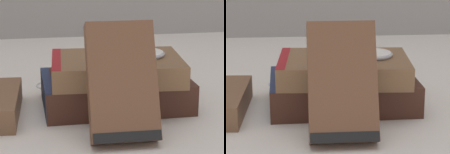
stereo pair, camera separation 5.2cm
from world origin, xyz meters
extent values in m
plane|color=silver|center=(0.00, 0.00, 0.00)|extent=(3.00, 3.00, 0.00)
cube|color=#422319|center=(0.03, 0.03, 0.02)|extent=(0.20, 0.14, 0.04)
cube|color=navy|center=(-0.07, 0.03, 0.02)|extent=(0.02, 0.13, 0.04)
cube|color=brown|center=(0.03, 0.02, 0.06)|extent=(0.18, 0.13, 0.03)
cube|color=maroon|center=(-0.05, 0.03, 0.06)|extent=(0.02, 0.12, 0.03)
cube|color=brown|center=(0.02, -0.08, 0.07)|extent=(0.08, 0.08, 0.14)
cube|color=black|center=(0.02, -0.11, 0.01)|extent=(0.08, 0.03, 0.02)
cylinder|color=white|center=(0.07, 0.03, 0.08)|extent=(0.05, 0.05, 0.01)
torus|color=#B2B2B7|center=(0.07, 0.03, 0.08)|extent=(0.06, 0.06, 0.01)
sphere|color=#B2B2B7|center=(0.07, 0.06, 0.08)|extent=(0.01, 0.01, 0.01)
torus|color=#ADADB2|center=(-0.06, 0.14, 0.00)|extent=(0.04, 0.04, 0.00)
torus|color=#ADADB2|center=(-0.01, 0.15, 0.00)|extent=(0.04, 0.04, 0.00)
cylinder|color=#ADADB2|center=(-0.04, 0.14, 0.00)|extent=(0.02, 0.00, 0.00)
camera|label=1|loc=(-0.09, -0.67, 0.25)|focal=85.00mm
camera|label=2|loc=(-0.04, -0.67, 0.25)|focal=85.00mm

